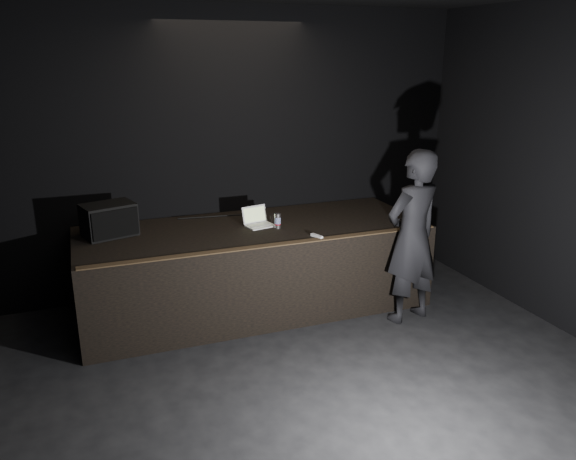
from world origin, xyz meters
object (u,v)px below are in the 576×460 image
at_px(stage_riser, 254,267).
at_px(person, 412,237).
at_px(laptop, 258,221).
at_px(stage_monitor, 109,220).
at_px(beer_can, 278,221).

xyz_separation_m(stage_riser, person, (1.55, -0.95, 0.49)).
height_order(laptop, person, person).
relative_size(stage_riser, stage_monitor, 6.37).
bearing_deg(stage_riser, person, -31.51).
xyz_separation_m(stage_monitor, person, (3.13, -1.19, -0.20)).
height_order(stage_riser, person, person).
relative_size(stage_riser, beer_can, 22.91).
bearing_deg(laptop, person, -46.20).
xyz_separation_m(beer_can, person, (1.30, -0.80, -0.10)).
height_order(stage_monitor, person, person).
distance_m(stage_riser, person, 1.88).
bearing_deg(person, stage_riser, -44.33).
bearing_deg(person, laptop, -46.68).
bearing_deg(stage_riser, laptop, 32.53).
relative_size(laptop, person, 0.19).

